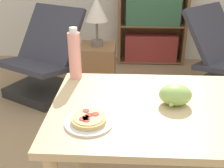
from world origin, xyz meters
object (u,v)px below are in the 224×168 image
(lounge_chair_far, at_px, (222,66))
(drink_bottle, at_px, (75,55))
(bookshelf, at_px, (153,9))
(pizza_on_plate, at_px, (89,121))
(table_lamp, at_px, (97,11))
(side_table, at_px, (98,73))
(lounge_chair_near, at_px, (43,68))
(grape_bunch, at_px, (175,95))

(lounge_chair_far, bearing_deg, drink_bottle, -178.68)
(drink_bottle, relative_size, bookshelf, 0.20)
(pizza_on_plate, distance_m, table_lamp, 1.57)
(bookshelf, distance_m, table_lamp, 1.29)
(drink_bottle, distance_m, bookshelf, 2.28)
(pizza_on_plate, xyz_separation_m, side_table, (-0.12, 1.56, -0.45))
(pizza_on_plate, height_order, lounge_chair_near, lounge_chair_near)
(lounge_chair_far, bearing_deg, grape_bunch, -160.03)
(grape_bunch, distance_m, lounge_chair_near, 1.91)
(lounge_chair_near, bearing_deg, table_lamp, 17.33)
(lounge_chair_far, height_order, side_table, lounge_chair_far)
(bookshelf, bearing_deg, drink_bottle, -106.01)
(lounge_chair_far, bearing_deg, bookshelf, 85.35)
(grape_bunch, relative_size, lounge_chair_near, 0.16)
(bookshelf, xyz_separation_m, table_lamp, (-0.61, -1.11, 0.19))
(pizza_on_plate, height_order, side_table, pizza_on_plate)
(drink_bottle, bearing_deg, grape_bunch, -28.66)
(lounge_chair_near, height_order, table_lamp, table_lamp)
(bookshelf, bearing_deg, side_table, -118.75)
(grape_bunch, height_order, side_table, grape_bunch)
(pizza_on_plate, relative_size, grape_bunch, 1.34)
(bookshelf, bearing_deg, grape_bunch, -92.26)
(lounge_chair_far, height_order, table_lamp, table_lamp)
(grape_bunch, xyz_separation_m, lounge_chair_far, (0.79, 1.64, -0.49))
(bookshelf, xyz_separation_m, side_table, (-0.61, -1.11, -0.43))
(pizza_on_plate, relative_size, lounge_chair_far, 0.21)
(grape_bunch, distance_m, bookshelf, 2.48)
(grape_bunch, xyz_separation_m, table_lamp, (-0.51, 1.37, 0.13))
(drink_bottle, xyz_separation_m, lounge_chair_near, (-0.57, 1.19, -0.58))
(pizza_on_plate, height_order, grape_bunch, grape_bunch)
(lounge_chair_near, relative_size, table_lamp, 2.16)
(drink_bottle, distance_m, side_table, 1.22)
(grape_bunch, relative_size, lounge_chair_far, 0.16)
(drink_bottle, distance_m, lounge_chair_near, 1.44)
(table_lamp, bearing_deg, lounge_chair_near, 169.06)
(lounge_chair_near, relative_size, lounge_chair_far, 0.98)
(lounge_chair_near, bearing_deg, bookshelf, 68.10)
(grape_bunch, bearing_deg, table_lamp, 110.61)
(table_lamp, bearing_deg, lounge_chair_far, 11.80)
(lounge_chair_far, distance_m, side_table, 1.34)
(drink_bottle, height_order, table_lamp, table_lamp)
(drink_bottle, xyz_separation_m, lounge_chair_far, (1.32, 1.35, -0.58))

